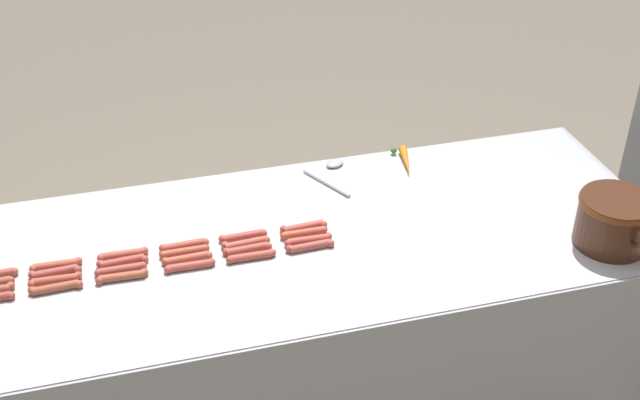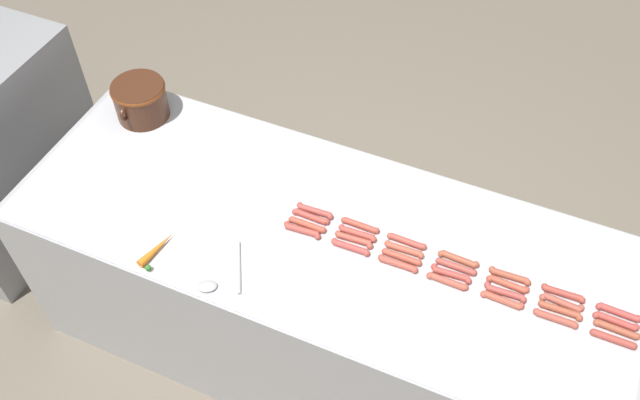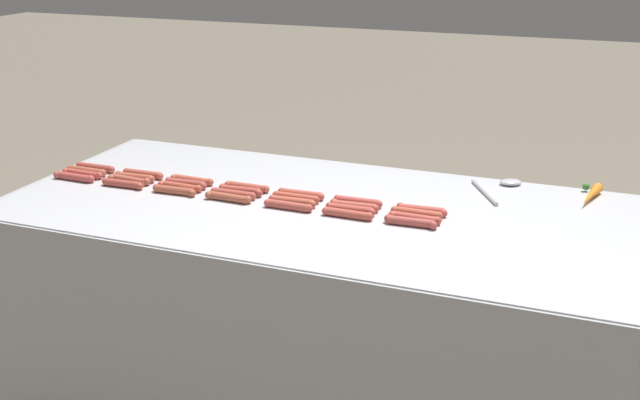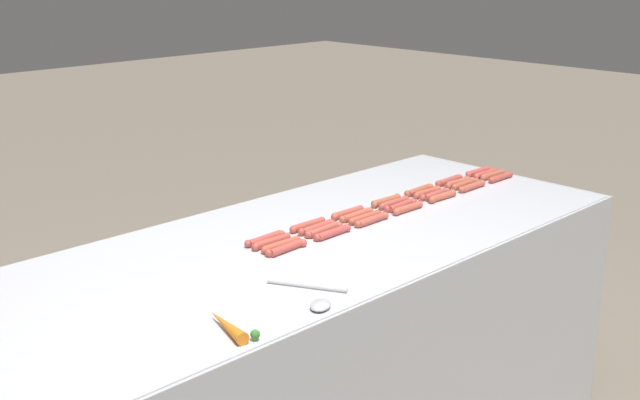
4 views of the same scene
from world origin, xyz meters
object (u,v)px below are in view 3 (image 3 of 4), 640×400
at_px(hot_dog_8, 135,177).
at_px(hot_dog_0, 95,167).
at_px(hot_dog_10, 241,190).
at_px(hot_dog_16, 180,187).
at_px(hot_dog_4, 301,194).
at_px(hot_dog_13, 417,213).
at_px(hot_dog_23, 174,190).
at_px(hot_dog_5, 358,202).
at_px(hot_dog_25, 288,206).
at_px(hot_dog_18, 292,201).
at_px(hot_dog_14, 82,174).
at_px(hot_dog_20, 414,218).
at_px(hot_dog_2, 192,180).
at_px(hot_dog_26, 347,214).
at_px(hot_dog_15, 129,180).
at_px(hot_dog_22, 122,184).
at_px(hot_dog_9, 186,183).
at_px(hot_dog_3, 247,187).
at_px(serving_spoon, 502,185).
at_px(hot_dog_24, 228,197).
at_px(hot_dog_27, 410,222).
at_px(hot_dog_7, 87,171).
at_px(hot_dog_19, 350,209).
at_px(hot_dog_12, 354,206).
at_px(hot_dog_21, 74,177).
at_px(hot_dog_17, 233,194).
at_px(hot_dog_11, 296,197).
at_px(carrot, 590,195).
at_px(hot_dog_1, 143,174).

bearing_deg(hot_dog_8, hot_dog_0, -101.63).
distance_m(hot_dog_10, hot_dog_16, 0.20).
distance_m(hot_dog_4, hot_dog_13, 0.37).
height_order(hot_dog_0, hot_dog_23, same).
distance_m(hot_dog_5, hot_dog_25, 0.21).
bearing_deg(hot_dog_10, hot_dog_18, 79.30).
distance_m(hot_dog_14, hot_dog_20, 1.11).
height_order(hot_dog_4, hot_dog_16, same).
distance_m(hot_dog_2, hot_dog_26, 0.57).
relative_size(hot_dog_18, hot_dog_20, 1.00).
relative_size(hot_dog_4, hot_dog_23, 1.00).
xyz_separation_m(hot_dog_5, hot_dog_15, (0.07, -0.74, 0.00)).
xyz_separation_m(hot_dog_8, hot_dog_22, (0.07, 0.00, 0.00)).
height_order(hot_dog_16, hot_dog_20, same).
relative_size(hot_dog_2, hot_dog_9, 1.00).
bearing_deg(hot_dog_9, hot_dog_14, -84.19).
xyz_separation_m(hot_dog_3, serving_spoon, (-0.31, 0.73, -0.00)).
xyz_separation_m(hot_dog_22, hot_dog_24, (-0.00, 0.37, 0.00)).
height_order(hot_dog_10, hot_dog_26, same).
bearing_deg(hot_dog_27, hot_dog_7, -93.43).
bearing_deg(hot_dog_20, hot_dog_13, -174.37).
bearing_deg(hot_dog_16, hot_dog_19, 90.13).
distance_m(hot_dog_8, hot_dog_20, 0.93).
bearing_deg(hot_dog_22, hot_dog_27, 90.33).
distance_m(hot_dog_2, hot_dog_19, 0.56).
height_order(hot_dog_8, serving_spoon, hot_dog_8).
bearing_deg(hot_dog_12, hot_dog_9, -90.41).
distance_m(hot_dog_16, hot_dog_24, 0.19).
bearing_deg(hot_dog_13, hot_dog_5, -99.72).
xyz_separation_m(hot_dog_7, hot_dog_24, (0.07, 0.56, 0.00)).
height_order(hot_dog_21, hot_dog_22, same).
relative_size(hot_dog_4, hot_dog_26, 1.00).
height_order(hot_dog_17, hot_dog_19, same).
bearing_deg(hot_dog_0, hot_dog_12, 87.63).
bearing_deg(hot_dog_26, hot_dog_25, -90.49).
xyz_separation_m(hot_dog_5, hot_dog_11, (0.03, -0.18, 0.00)).
height_order(hot_dog_8, carrot, carrot).
bearing_deg(hot_dog_22, hot_dog_18, 94.23).
height_order(hot_dog_14, hot_dog_26, same).
distance_m(hot_dog_20, carrot, 0.57).
bearing_deg(hot_dog_17, hot_dog_21, -86.05).
height_order(hot_dog_14, carrot, carrot).
height_order(hot_dog_0, hot_dog_17, same).
height_order(hot_dog_1, hot_dog_16, same).
bearing_deg(carrot, hot_dog_18, -66.24).
bearing_deg(hot_dog_7, hot_dog_24, 83.04).
xyz_separation_m(hot_dog_11, hot_dog_16, (0.04, -0.37, 0.00)).
xyz_separation_m(hot_dog_16, hot_dog_18, (-0.00, 0.38, 0.00)).
relative_size(hot_dog_1, hot_dog_18, 1.00).
bearing_deg(hot_dog_27, hot_dog_13, -179.10).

